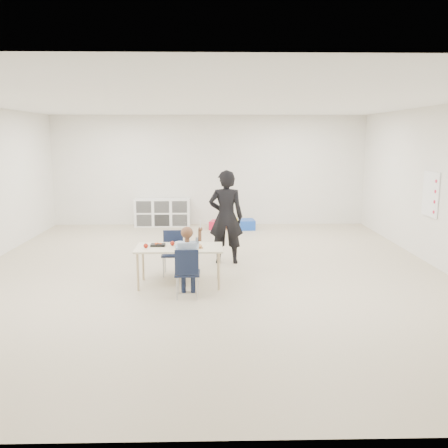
{
  "coord_description": "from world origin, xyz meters",
  "views": [
    {
      "loc": [
        0.1,
        -7.72,
        2.26
      ],
      "look_at": [
        0.27,
        -0.08,
        0.85
      ],
      "focal_mm": 38.0,
      "sensor_mm": 36.0,
      "label": 1
    }
  ],
  "objects_px": {
    "adult": "(226,217)",
    "chair_near": "(187,272)",
    "table": "(180,266)",
    "child": "(187,258)",
    "cubby_shelf": "(163,212)"
  },
  "relations": [
    {
      "from": "chair_near",
      "to": "cubby_shelf",
      "type": "distance_m",
      "value": 5.57
    },
    {
      "from": "adult",
      "to": "child",
      "type": "bearing_deg",
      "value": 74.89
    },
    {
      "from": "table",
      "to": "child",
      "type": "xyz_separation_m",
      "value": [
        0.15,
        -0.55,
        0.27
      ]
    },
    {
      "from": "table",
      "to": "adult",
      "type": "bearing_deg",
      "value": 59.96
    },
    {
      "from": "child",
      "to": "cubby_shelf",
      "type": "bearing_deg",
      "value": 99.49
    },
    {
      "from": "cubby_shelf",
      "to": "table",
      "type": "bearing_deg",
      "value": -81.06
    },
    {
      "from": "table",
      "to": "chair_near",
      "type": "height_order",
      "value": "chair_near"
    },
    {
      "from": "adult",
      "to": "chair_near",
      "type": "bearing_deg",
      "value": 74.89
    },
    {
      "from": "table",
      "to": "child",
      "type": "distance_m",
      "value": 0.63
    },
    {
      "from": "table",
      "to": "adult",
      "type": "relative_size",
      "value": 0.78
    },
    {
      "from": "table",
      "to": "adult",
      "type": "distance_m",
      "value": 1.59
    },
    {
      "from": "adult",
      "to": "cubby_shelf",
      "type": "bearing_deg",
      "value": -64.44
    },
    {
      "from": "child",
      "to": "adult",
      "type": "distance_m",
      "value": 1.96
    },
    {
      "from": "chair_near",
      "to": "adult",
      "type": "relative_size",
      "value": 0.43
    },
    {
      "from": "chair_near",
      "to": "child",
      "type": "distance_m",
      "value": 0.21
    }
  ]
}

